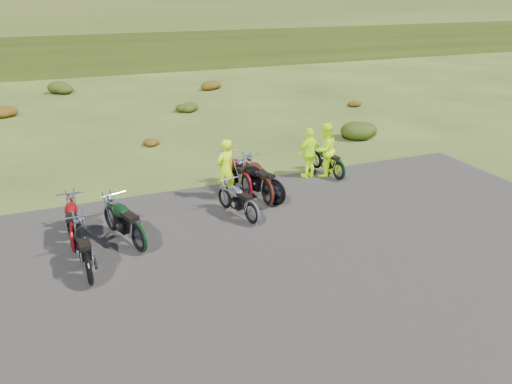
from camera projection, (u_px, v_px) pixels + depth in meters
name	position (u px, v px, depth m)	size (l,w,h in m)	color
ground	(233.00, 244.00, 12.69)	(300.00, 300.00, 0.00)	#344517
gravel_pad	(263.00, 284.00, 10.97)	(20.00, 12.00, 0.04)	black
hill_slope	(85.00, 45.00, 55.58)	(300.00, 46.00, 3.00)	#364416
hill_plateau	(63.00, 16.00, 107.05)	(300.00, 90.00, 9.17)	#364416
shrub_2	(4.00, 110.00, 24.66)	(1.30, 1.30, 0.77)	#602B0C
shrub_3	(62.00, 86.00, 30.17)	(1.56, 1.56, 0.92)	#23360D
shrub_4	(149.00, 140.00, 20.36)	(0.77, 0.77, 0.45)	#602B0C
shrub_5	(186.00, 106.00, 25.87)	(1.03, 1.03, 0.61)	#23360D
shrub_6	(210.00, 83.00, 31.38)	(1.30, 1.30, 0.77)	#602B0C
shrub_7	(360.00, 127.00, 21.45)	(1.56, 1.56, 0.92)	#23360D
shrub_8	(352.00, 102.00, 27.08)	(0.77, 0.77, 0.45)	#602B0C
motorcycle_0	(91.00, 285.00, 10.94)	(2.19, 0.73, 1.15)	black
motorcycle_1	(75.00, 252.00, 12.28)	(2.12, 0.71, 1.11)	maroon
motorcycle_2	(140.00, 253.00, 12.26)	(2.23, 0.74, 1.17)	black
motorcycle_3	(252.00, 225.00, 13.68)	(1.96, 0.65, 1.03)	#A6A6AB
motorcycle_4	(267.00, 206.00, 14.85)	(2.35, 0.78, 1.23)	#45170B
motorcycle_5	(275.00, 206.00, 14.89)	(2.28, 0.76, 1.19)	black
motorcycle_6	(246.00, 198.00, 15.43)	(2.23, 0.74, 1.17)	#A00B18
motorcycle_7	(338.00, 181.00, 16.80)	(1.92, 0.64, 1.01)	black
person_middle	(226.00, 170.00, 15.01)	(0.68, 0.45, 1.87)	#CAFF0D
person_right_a	(325.00, 151.00, 16.85)	(0.89, 0.70, 1.84)	#CAFF0D
person_right_b	(310.00, 154.00, 16.74)	(1.00, 0.42, 1.71)	#CAFF0D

